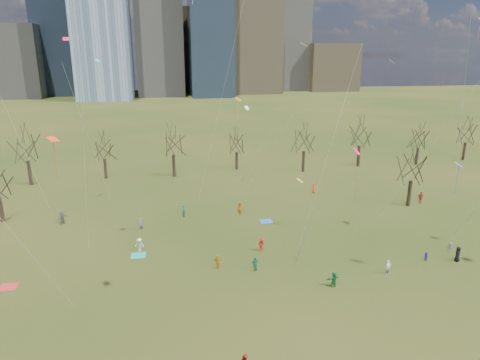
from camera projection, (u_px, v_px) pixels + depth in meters
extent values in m
plane|color=black|center=(262.00, 285.00, 40.80)|extent=(500.00, 500.00, 0.00)
cube|color=slate|center=(158.00, 2.00, 219.71)|extent=(24.00, 24.00, 95.00)
cube|color=#726347|center=(254.00, 28.00, 241.50)|extent=(28.00, 28.00, 72.00)
cube|color=#384C66|center=(61.00, 33.00, 229.14)|extent=(25.00, 25.00, 65.00)
cube|color=slate|center=(289.00, 42.00, 261.92)|extent=(22.00, 22.00, 58.00)
cube|color=#726347|center=(181.00, 50.00, 261.59)|extent=(30.00, 30.00, 48.00)
cube|color=slate|center=(8.00, 62.00, 219.46)|extent=(35.00, 30.00, 36.00)
cube|color=#726347|center=(329.00, 67.00, 265.70)|extent=(30.00, 28.00, 28.00)
cylinder|color=black|center=(30.00, 173.00, 71.70)|extent=(0.55, 0.55, 4.28)
cylinder|color=black|center=(105.00, 168.00, 75.75)|extent=(0.52, 0.52, 3.60)
cylinder|color=black|center=(174.00, 166.00, 76.80)|extent=(0.54, 0.54, 4.05)
cylinder|color=black|center=(237.00, 161.00, 81.80)|extent=(0.51, 0.51, 3.38)
cylinder|color=black|center=(303.00, 161.00, 80.00)|extent=(0.54, 0.54, 3.96)
cylinder|color=black|center=(359.00, 156.00, 83.93)|extent=(0.54, 0.54, 4.14)
cylinder|color=black|center=(417.00, 156.00, 85.13)|extent=(0.52, 0.52, 3.51)
cylinder|color=black|center=(464.00, 151.00, 89.06)|extent=(0.53, 0.53, 3.74)
cylinder|color=black|center=(1.00, 209.00, 55.94)|extent=(0.51, 0.51, 3.38)
cylinder|color=black|center=(409.00, 193.00, 61.73)|extent=(0.53, 0.53, 3.83)
cube|color=teal|center=(138.00, 255.00, 46.78)|extent=(1.60, 1.50, 0.03)
cube|color=#2557B0|center=(266.00, 221.00, 56.43)|extent=(1.60, 1.50, 0.03)
cube|color=red|center=(9.00, 287.00, 40.41)|extent=(1.60, 1.50, 0.03)
imported|color=silver|center=(388.00, 267.00, 42.56)|extent=(0.64, 0.51, 1.53)
imported|color=slate|center=(450.00, 247.00, 47.58)|extent=(0.78, 0.85, 1.15)
imported|color=orange|center=(218.00, 262.00, 43.69)|extent=(0.96, 0.64, 1.52)
imported|color=#197238|center=(334.00, 279.00, 40.28)|extent=(1.50, 0.71, 1.56)
imported|color=black|center=(458.00, 254.00, 45.27)|extent=(0.94, 0.97, 1.68)
imported|color=#7C50A1|center=(141.00, 224.00, 53.47)|extent=(0.61, 0.66, 1.52)
imported|color=#3129B5|center=(426.00, 257.00, 45.34)|extent=(0.52, 0.59, 1.03)
imported|color=silver|center=(139.00, 245.00, 47.68)|extent=(1.10, 0.81, 1.53)
imported|color=red|center=(421.00, 197.00, 63.21)|extent=(1.06, 0.48, 1.77)
imported|color=#5B5C5F|center=(62.00, 218.00, 55.36)|extent=(1.42, 1.55, 1.72)
imported|color=#F84D1B|center=(314.00, 188.00, 68.01)|extent=(0.60, 0.85, 1.63)
imported|color=#1A764F|center=(184.00, 211.00, 57.60)|extent=(0.57, 0.73, 1.77)
imported|color=orange|center=(240.00, 208.00, 58.89)|extent=(1.02, 1.02, 1.67)
imported|color=#B21E19|center=(261.00, 244.00, 47.59)|extent=(1.20, 0.93, 1.64)
imported|color=#19724C|center=(255.00, 264.00, 43.23)|extent=(0.94, 0.46, 1.55)
plane|color=#FE3E15|center=(53.00, 139.00, 30.98)|extent=(1.22, 1.21, 0.28)
cylinder|color=silver|center=(26.00, 249.00, 29.33)|extent=(3.58, 6.98, 13.85)
cylinder|color=#FE3E15|center=(55.00, 161.00, 31.44)|extent=(0.04, 0.04, 2.70)
plane|color=#EFFF28|center=(304.00, 45.00, 37.20)|extent=(0.83, 0.86, 0.29)
cylinder|color=silver|center=(325.00, 164.00, 38.54)|extent=(3.58, 3.95, 20.58)
plane|color=#ED1A40|center=(357.00, 151.00, 49.07)|extent=(1.23, 1.22, 0.70)
cylinder|color=silver|center=(354.00, 203.00, 45.59)|extent=(4.19, 9.32, 9.09)
cylinder|color=#ED1A40|center=(355.00, 167.00, 49.60)|extent=(0.04, 0.04, 3.15)
cylinder|color=silver|center=(221.00, 103.00, 52.89)|extent=(5.62, 8.21, 28.08)
plane|color=green|center=(392.00, 62.00, 48.25)|extent=(1.00, 1.06, 0.53)
cylinder|color=silver|center=(427.00, 152.00, 46.78)|extent=(4.97, 9.66, 19.00)
plane|color=#3397D8|center=(98.00, 60.00, 55.96)|extent=(1.06, 1.03, 0.35)
cylinder|color=silver|center=(89.00, 139.00, 54.26)|extent=(2.72, 8.78, 19.04)
plane|color=orange|center=(238.00, 99.00, 65.68)|extent=(1.44, 1.45, 0.51)
cylinder|color=silver|center=(259.00, 147.00, 63.44)|extent=(4.54, 9.49, 13.22)
cylinder|color=orange|center=(238.00, 111.00, 66.19)|extent=(0.04, 0.04, 3.00)
plane|color=yellow|center=(300.00, 180.00, 39.61)|extent=(0.79, 0.84, 0.35)
cylinder|color=silver|center=(306.00, 232.00, 38.78)|extent=(0.09, 4.30, 8.54)
plane|color=#EC1A44|center=(66.00, 39.00, 38.93)|extent=(0.90, 0.84, 0.33)
cylinder|color=silver|center=(84.00, 162.00, 37.90)|extent=(2.60, 8.95, 21.12)
cylinder|color=silver|center=(462.00, 116.00, 55.61)|extent=(5.10, 4.75, 24.09)
cylinder|color=#E6549C|center=(479.00, 31.00, 55.30)|extent=(0.04, 0.04, 2.40)
plane|color=white|center=(247.00, 108.00, 62.63)|extent=(0.97, 0.87, 0.50)
cylinder|color=silver|center=(268.00, 154.00, 60.73)|extent=(4.40, 8.48, 12.29)
plane|color=blue|center=(459.00, 165.00, 44.68)|extent=(1.12, 1.16, 0.46)
cylinder|color=silver|center=(471.00, 214.00, 42.88)|extent=(0.47, 6.30, 8.69)
cylinder|color=blue|center=(456.00, 181.00, 45.18)|extent=(0.04, 0.04, 3.09)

